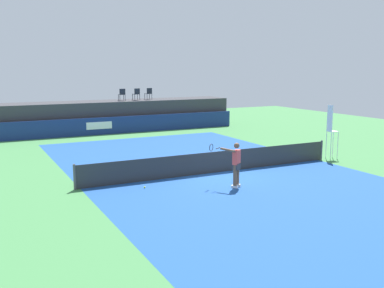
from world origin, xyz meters
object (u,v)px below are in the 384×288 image
at_px(spectator_chair_left, 136,94).
at_px(net_post_near, 75,177).
at_px(spectator_chair_center, 149,93).
at_px(tennis_player, 236,163).
at_px(umpire_chair, 331,128).
at_px(tennis_ball, 145,187).
at_px(net_post_far, 321,150).
at_px(spectator_chair_far_left, 122,94).

height_order(spectator_chair_left, net_post_near, spectator_chair_left).
relative_size(spectator_chair_center, net_post_near, 0.89).
bearing_deg(net_post_near, tennis_player, -23.57).
height_order(spectator_chair_center, net_post_near, spectator_chair_center).
xyz_separation_m(spectator_chair_center, net_post_near, (-8.99, -15.14, -2.19)).
distance_m(umpire_chair, net_post_near, 13.03).
xyz_separation_m(umpire_chair, tennis_player, (-7.30, -2.50, -0.63)).
bearing_deg(tennis_ball, umpire_chair, 5.59).
bearing_deg(tennis_ball, net_post_far, 5.82).
distance_m(spectator_chair_far_left, tennis_player, 17.59).
bearing_deg(spectator_chair_center, umpire_chair, -75.19).
height_order(spectator_chair_far_left, net_post_near, spectator_chair_far_left).
distance_m(spectator_chair_far_left, spectator_chair_left, 1.12).
bearing_deg(spectator_chair_far_left, net_post_near, -114.46).
xyz_separation_m(spectator_chair_far_left, tennis_player, (-1.13, -17.47, -1.73)).
bearing_deg(umpire_chair, tennis_ball, -174.41).
distance_m(spectator_chair_far_left, tennis_ball, 16.80).
bearing_deg(tennis_player, net_post_far, 20.28).
xyz_separation_m(spectator_chair_left, umpire_chair, (5.05, -14.95, -1.11)).
relative_size(spectator_chair_far_left, net_post_near, 0.89).
relative_size(net_post_near, tennis_player, 0.56).
bearing_deg(tennis_player, net_post_near, 156.43).
height_order(spectator_chair_center, net_post_far, spectator_chair_center).
bearing_deg(umpire_chair, tennis_player, -161.11).
xyz_separation_m(net_post_near, tennis_ball, (2.46, -1.01, -0.46)).
xyz_separation_m(umpire_chair, net_post_near, (-12.99, -0.02, -1.09)).
bearing_deg(tennis_player, umpire_chair, 18.89).
bearing_deg(tennis_player, spectator_chair_left, 82.65).
bearing_deg(tennis_ball, spectator_chair_far_left, 74.76).
height_order(spectator_chair_far_left, tennis_ball, spectator_chair_far_left).
height_order(umpire_chair, tennis_player, umpire_chair).
relative_size(spectator_chair_left, net_post_near, 0.89).
distance_m(spectator_chair_center, umpire_chair, 15.69).
relative_size(umpire_chair, net_post_far, 2.76).
bearing_deg(spectator_chair_left, spectator_chair_far_left, 178.68).
relative_size(spectator_chair_center, net_post_far, 0.89).
distance_m(spectator_chair_center, tennis_player, 18.02).
bearing_deg(spectator_chair_far_left, tennis_ball, -105.24).
bearing_deg(tennis_ball, spectator_chair_center, 67.99).
xyz_separation_m(spectator_chair_far_left, net_post_far, (5.58, -14.99, -2.19)).
distance_m(spectator_chair_center, net_post_near, 17.75).
bearing_deg(net_post_far, tennis_ball, -174.18).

